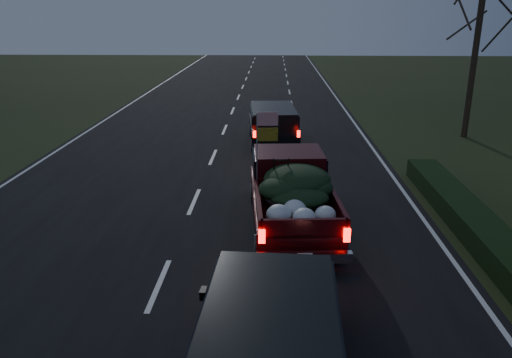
# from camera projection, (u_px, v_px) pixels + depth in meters

# --- Properties ---
(ground) EXTENTS (120.00, 120.00, 0.00)m
(ground) POSITION_uv_depth(u_px,v_px,m) (159.00, 285.00, 10.81)
(ground) COLOR black
(ground) RESTS_ON ground
(road_asphalt) EXTENTS (14.00, 120.00, 0.02)m
(road_asphalt) POSITION_uv_depth(u_px,v_px,m) (159.00, 285.00, 10.80)
(road_asphalt) COLOR black
(road_asphalt) RESTS_ON ground
(hedge_row) EXTENTS (1.00, 10.00, 0.60)m
(hedge_row) POSITION_uv_depth(u_px,v_px,m) (473.00, 222.00, 13.29)
(hedge_row) COLOR black
(hedge_row) RESTS_ON ground
(bare_tree_far) EXTENTS (3.60, 3.60, 7.00)m
(bare_tree_far) POSITION_uv_depth(u_px,v_px,m) (479.00, 21.00, 22.02)
(bare_tree_far) COLOR black
(bare_tree_far) RESTS_ON ground
(pickup_truck) EXTENTS (2.44, 5.53, 2.83)m
(pickup_truck) POSITION_uv_depth(u_px,v_px,m) (291.00, 189.00, 13.55)
(pickup_truck) COLOR #38070B
(pickup_truck) RESTS_ON ground
(lead_suv) EXTENTS (2.29, 4.85, 1.36)m
(lead_suv) POSITION_uv_depth(u_px,v_px,m) (273.00, 121.00, 22.03)
(lead_suv) COLOR black
(lead_suv) RESTS_ON ground
(rear_suv) EXTENTS (2.29, 4.88, 1.38)m
(rear_suv) POSITION_uv_depth(u_px,v_px,m) (270.00, 346.00, 7.22)
(rear_suv) COLOR black
(rear_suv) RESTS_ON ground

